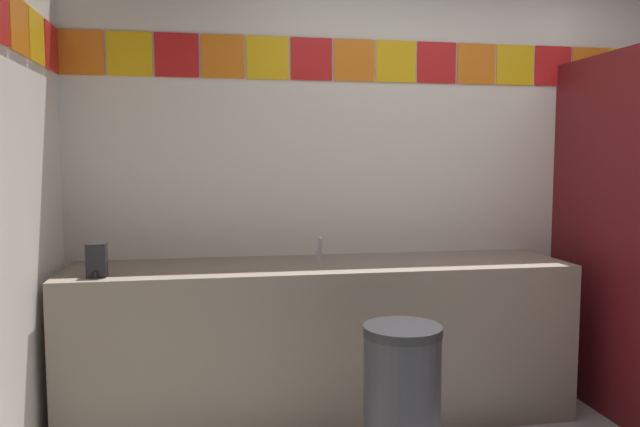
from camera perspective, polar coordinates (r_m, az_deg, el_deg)
The scene contains 5 objects.
wall_back at distance 3.76m, azimuth 12.35°, elevation 3.05°, with size 4.49×0.09×2.53m.
vanity_counter at distance 3.33m, azimuth 0.18°, elevation -11.86°, with size 2.66×0.61×0.84m.
faucet_center at distance 3.31m, azimuth -0.09°, elevation -3.60°, with size 0.04×0.10×0.14m.
soap_dispenser at distance 3.04m, azimuth -20.42°, elevation -4.20°, with size 0.09×0.09×0.16m.
trash_bin at distance 2.71m, azimuth 7.76°, elevation -17.67°, with size 0.33×0.33×0.70m.
Camera 1 is at (-1.42, -1.90, 1.39)m, focal length 33.74 mm.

